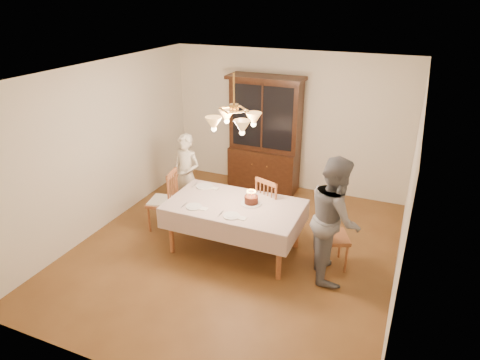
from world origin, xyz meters
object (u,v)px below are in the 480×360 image
at_px(dining_table, 235,209).
at_px(elderly_woman, 187,175).
at_px(birthday_cake, 251,200).
at_px(china_hutch, 265,136).
at_px(chair_far_side, 273,210).

bearing_deg(dining_table, elderly_woman, 148.12).
xyz_separation_m(dining_table, birthday_cake, (0.21, 0.10, 0.13)).
relative_size(china_hutch, elderly_woman, 1.53).
xyz_separation_m(dining_table, china_hutch, (-0.37, 2.25, 0.36)).
relative_size(elderly_woman, birthday_cake, 4.71).
bearing_deg(china_hutch, elderly_woman, -119.16).
height_order(dining_table, chair_far_side, chair_far_side).
height_order(china_hutch, birthday_cake, china_hutch).
height_order(dining_table, elderly_woman, elderly_woman).
bearing_deg(chair_far_side, birthday_cake, -107.76).
distance_m(chair_far_side, elderly_woman, 1.61).
bearing_deg(birthday_cake, china_hutch, 105.10).
distance_m(china_hutch, birthday_cake, 2.24).
relative_size(dining_table, elderly_woman, 1.34).
bearing_deg(china_hutch, birthday_cake, -74.90).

